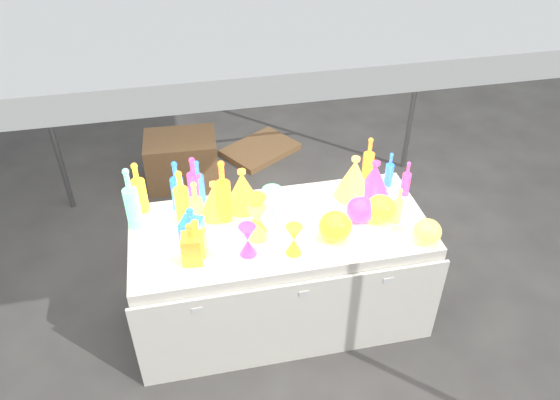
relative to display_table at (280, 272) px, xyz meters
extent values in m
plane|color=#5B5954|center=(0.00, 0.01, -0.37)|extent=(80.00, 80.00, 0.00)
cylinder|color=gray|center=(-1.50, 1.51, 0.83)|extent=(0.04, 0.04, 2.40)
cylinder|color=gray|center=(1.50, 1.51, 0.83)|extent=(0.04, 0.04, 2.40)
cylinder|color=gray|center=(0.00, 1.48, 0.63)|extent=(3.00, 0.04, 0.04)
cube|color=white|center=(0.00, 0.01, 0.00)|extent=(1.80, 0.80, 0.75)
cube|color=white|center=(0.00, -0.41, -0.04)|extent=(1.84, 0.02, 0.68)
cube|color=white|center=(-0.55, -0.42, 0.23)|extent=(0.06, 0.00, 0.03)
cube|color=white|center=(0.05, -0.42, 0.23)|extent=(0.06, 0.00, 0.03)
cube|color=white|center=(0.55, -0.42, 0.23)|extent=(0.06, 0.00, 0.03)
cube|color=olive|center=(-0.54, 1.69, -0.15)|extent=(0.64, 0.48, 0.45)
cube|color=olive|center=(0.22, 2.03, -0.35)|extent=(0.82, 0.76, 0.06)
camera|label=1|loc=(-0.51, -2.46, 2.50)|focal=35.00mm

